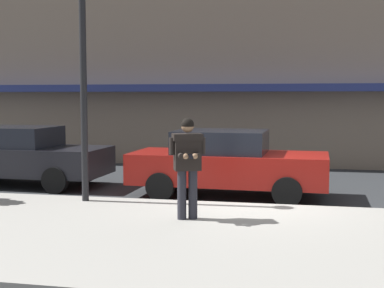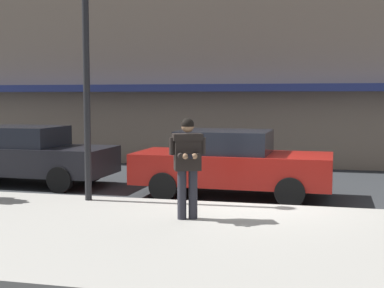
{
  "view_description": "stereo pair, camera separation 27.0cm",
  "coord_description": "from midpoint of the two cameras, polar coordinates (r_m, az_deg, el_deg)",
  "views": [
    {
      "loc": [
        1.03,
        -11.05,
        2.32
      ],
      "look_at": [
        -0.86,
        -1.9,
        1.49
      ],
      "focal_mm": 50.0,
      "sensor_mm": 36.0,
      "label": 1
    },
    {
      "loc": [
        1.29,
        -10.99,
        2.32
      ],
      "look_at": [
        -0.86,
        -1.9,
        1.49
      ],
      "focal_mm": 50.0,
      "sensor_mm": 36.0,
      "label": 2
    }
  ],
  "objects": [
    {
      "name": "ground_plane",
      "position": [
        11.32,
        5.55,
        -6.77
      ],
      "size": [
        80.0,
        80.0,
        0.0
      ],
      "primitive_type": "plane",
      "color": "#2B2D30"
    },
    {
      "name": "street_lamp_post",
      "position": [
        11.36,
        -12.23,
        9.11
      ],
      "size": [
        0.36,
        0.36,
        4.88
      ],
      "color": "black",
      "rests_on": "sidewalk"
    },
    {
      "name": "parked_sedan_near",
      "position": [
        14.66,
        -18.38,
        -1.16
      ],
      "size": [
        4.54,
        2.02,
        1.54
      ],
      "color": "black",
      "rests_on": "ground"
    },
    {
      "name": "sidewalk",
      "position": [
        8.47,
        10.3,
        -10.41
      ],
      "size": [
        32.0,
        5.3,
        0.14
      ],
      "primitive_type": "cube",
      "color": "#99968E",
      "rests_on": "ground"
    },
    {
      "name": "man_texting_on_phone",
      "position": [
        9.44,
        -1.31,
        -1.43
      ],
      "size": [
        0.61,
        0.65,
        1.81
      ],
      "color": "#23232B",
      "rests_on": "sidewalk"
    },
    {
      "name": "curb_paint_line",
      "position": [
        11.31,
        10.66,
        -6.83
      ],
      "size": [
        28.0,
        0.12,
        0.01
      ],
      "primitive_type": "cube",
      "color": "silver",
      "rests_on": "ground"
    },
    {
      "name": "parked_sedan_mid",
      "position": [
        12.41,
        3.12,
        -2.01
      ],
      "size": [
        4.55,
        2.04,
        1.54
      ],
      "color": "maroon",
      "rests_on": "ground"
    }
  ]
}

